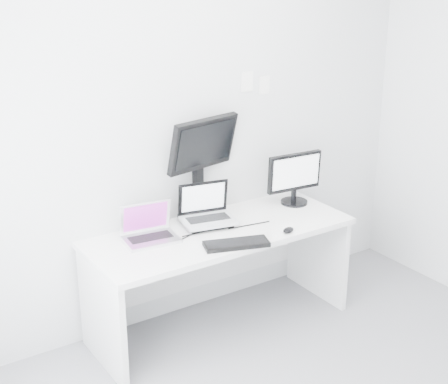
{
  "coord_description": "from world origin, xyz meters",
  "views": [
    {
      "loc": [
        -2.23,
        -2.2,
        2.5
      ],
      "look_at": [
        0.02,
        1.23,
        1.0
      ],
      "focal_mm": 53.9,
      "sensor_mm": 36.0,
      "label": 1
    }
  ],
  "objects": [
    {
      "name": "desk",
      "position": [
        0.0,
        1.25,
        0.36
      ],
      "size": [
        1.8,
        0.7,
        0.73
      ],
      "primitive_type": "cube",
      "color": "white",
      "rests_on": "ground"
    },
    {
      "name": "wall_note_1",
      "position": [
        0.6,
        1.59,
        1.58
      ],
      "size": [
        0.09,
        0.0,
        0.13
      ],
      "primitive_type": "cube",
      "color": "white",
      "rests_on": "back_wall"
    },
    {
      "name": "macbook",
      "position": [
        -0.47,
        1.34,
        0.86
      ],
      "size": [
        0.37,
        0.29,
        0.25
      ],
      "primitive_type": "cube",
      "rotation": [
        0.0,
        0.0,
        -0.12
      ],
      "color": "silver",
      "rests_on": "desk"
    },
    {
      "name": "speaker",
      "position": [
        -0.44,
        1.5,
        0.81
      ],
      "size": [
        0.09,
        0.09,
        0.16
      ],
      "primitive_type": "cube",
      "rotation": [
        0.0,
        0.0,
        0.05
      ],
      "color": "black",
      "rests_on": "desk"
    },
    {
      "name": "wall_note_0",
      "position": [
        0.45,
        1.59,
        1.62
      ],
      "size": [
        0.1,
        0.0,
        0.14
      ],
      "primitive_type": "cube",
      "color": "white",
      "rests_on": "back_wall"
    },
    {
      "name": "dell_laptop",
      "position": [
        -0.03,
        1.35,
        0.88
      ],
      "size": [
        0.4,
        0.34,
        0.29
      ],
      "primitive_type": "cube",
      "rotation": [
        0.0,
        0.0,
        -0.21
      ],
      "color": "#B9BCC1",
      "rests_on": "desk"
    },
    {
      "name": "keyboard",
      "position": [
        -0.05,
        0.98,
        0.74
      ],
      "size": [
        0.44,
        0.27,
        0.03
      ],
      "primitive_type": "cube",
      "rotation": [
        0.0,
        0.0,
        -0.32
      ],
      "color": "black",
      "rests_on": "desk"
    },
    {
      "name": "back_wall",
      "position": [
        0.0,
        1.6,
        1.35
      ],
      "size": [
        3.6,
        0.0,
        3.6
      ],
      "primitive_type": "plane",
      "rotation": [
        1.57,
        0.0,
        0.0
      ],
      "color": "silver",
      "rests_on": "ground"
    },
    {
      "name": "mouse",
      "position": [
        0.36,
        0.97,
        0.75
      ],
      "size": [
        0.11,
        0.09,
        0.03
      ],
      "primitive_type": "ellipsoid",
      "rotation": [
        0.0,
        0.0,
        0.4
      ],
      "color": "black",
      "rests_on": "desk"
    },
    {
      "name": "rear_monitor",
      "position": [
        0.03,
        1.53,
        1.1
      ],
      "size": [
        0.56,
        0.29,
        0.73
      ],
      "primitive_type": "cube",
      "rotation": [
        0.0,
        0.0,
        0.19
      ],
      "color": "black",
      "rests_on": "desk"
    },
    {
      "name": "samsung_monitor",
      "position": [
        0.72,
        1.36,
        0.93
      ],
      "size": [
        0.44,
        0.23,
        0.39
      ],
      "primitive_type": "cube",
      "rotation": [
        0.0,
        0.0,
        -0.08
      ],
      "color": "black",
      "rests_on": "desk"
    }
  ]
}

